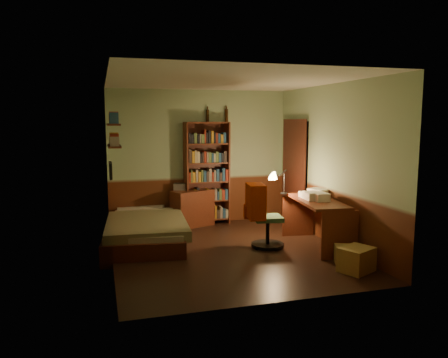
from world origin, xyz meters
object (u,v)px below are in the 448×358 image
object	(u,v)px
office_chair	(268,213)
cardboard_box_a	(356,259)
bed	(145,221)
mini_stereo	(180,187)
desk	(317,223)
cardboard_box_b	(349,255)
bookshelf	(207,174)
dresser	(192,208)
desk_lamp	(284,176)

from	to	relation	value
office_chair	cardboard_box_a	size ratio (longest dim) A/B	2.53
bed	office_chair	distance (m)	2.07
bed	office_chair	bearing A→B (deg)	-19.11
mini_stereo	desk	size ratio (longest dim) A/B	0.16
bed	cardboard_box_a	size ratio (longest dim) A/B	5.19
cardboard_box_b	mini_stereo	bearing A→B (deg)	122.24
bed	desk	distance (m)	2.84
desk	office_chair	world-z (taller)	office_chair
mini_stereo	cardboard_box_b	size ratio (longest dim) A/B	0.61
bed	mini_stereo	bearing A→B (deg)	57.67
bookshelf	office_chair	world-z (taller)	bookshelf
office_chair	cardboard_box_b	distance (m)	1.44
bed	bookshelf	xyz separation A→B (m)	(1.29, 0.88, 0.66)
dresser	cardboard_box_b	world-z (taller)	dresser
office_chair	cardboard_box_a	bearing A→B (deg)	-54.21
mini_stereo	cardboard_box_b	distance (m)	3.56
desk	desk_lamp	bearing A→B (deg)	119.45
desk_lamp	office_chair	xyz separation A→B (m)	(-0.49, -0.49, -0.51)
dresser	desk_lamp	world-z (taller)	desk_lamp
desk_lamp	office_chair	world-z (taller)	desk_lamp
cardboard_box_b	dresser	bearing A→B (deg)	120.18
bed	cardboard_box_b	distance (m)	3.34
cardboard_box_b	bed	bearing A→B (deg)	142.13
desk	cardboard_box_b	xyz separation A→B (m)	(0.01, -0.94, -0.25)
mini_stereo	desk_lamp	distance (m)	2.10
bookshelf	office_chair	bearing A→B (deg)	-77.74
bookshelf	mini_stereo	bearing A→B (deg)	170.60
dresser	cardboard_box_a	world-z (taller)	dresser
office_chair	mini_stereo	bearing A→B (deg)	129.23
cardboard_box_a	mini_stereo	bearing A→B (deg)	119.23
desk_lamp	office_chair	distance (m)	0.86
dresser	desk_lamp	size ratio (longest dim) A/B	1.28
cardboard_box_a	dresser	bearing A→B (deg)	117.10
mini_stereo	bookshelf	size ratio (longest dim) A/B	0.11
cardboard_box_b	office_chair	bearing A→B (deg)	124.64
mini_stereo	bookshelf	world-z (taller)	bookshelf
dresser	cardboard_box_a	size ratio (longest dim) A/B	1.79
bed	bookshelf	distance (m)	1.69
bed	cardboard_box_b	size ratio (longest dim) A/B	6.09
dresser	desk_lamp	bearing A→B (deg)	-64.79
desk_lamp	desk	bearing A→B (deg)	-74.22
mini_stereo	dresser	bearing A→B (deg)	-15.55
dresser	mini_stereo	world-z (taller)	mini_stereo
desk	desk_lamp	distance (m)	1.01
bookshelf	office_chair	xyz separation A→B (m)	(0.56, -1.79, -0.44)
desk_lamp	cardboard_box_a	xyz separation A→B (m)	(0.23, -1.90, -0.90)
bookshelf	cardboard_box_b	xyz separation A→B (m)	(1.34, -2.93, -0.86)
office_chair	desk	bearing A→B (deg)	-5.57
bed	bookshelf	world-z (taller)	bookshelf
bed	office_chair	xyz separation A→B (m)	(1.85, -0.91, 0.22)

